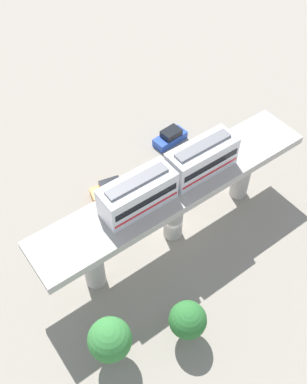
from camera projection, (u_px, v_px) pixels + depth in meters
ground_plane at (172, 233)px, 44.63m from camera, size 120.00×120.00×0.00m
viaduct at (174, 198)px, 40.26m from camera, size 5.20×28.00×7.60m
train at (171, 175)px, 37.45m from camera, size 2.64×13.55×3.24m
parked_car_orange at (110, 190)px, 47.44m from camera, size 2.72×4.50×1.76m
parked_car_blue at (170, 137)px, 52.90m from camera, size 2.12×4.33×1.76m
tree_near_viaduct at (188, 320)px, 35.53m from camera, size 3.16×3.16×4.52m
tree_mid_lot at (110, 340)px, 33.91m from camera, size 3.54×3.54×5.26m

